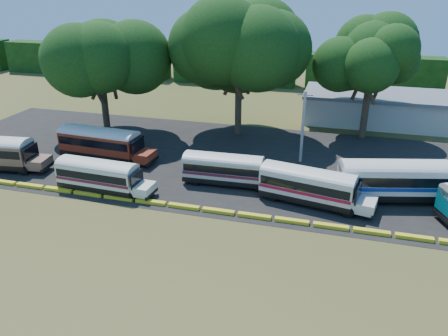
% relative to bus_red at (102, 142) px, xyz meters
% --- Properties ---
extents(ground, '(160.00, 160.00, 0.00)m').
position_rel_bus_red_xyz_m(ground, '(10.48, -8.94, -1.97)').
color(ground, '#374416').
rests_on(ground, ground).
extents(asphalt_strip, '(64.00, 24.00, 0.02)m').
position_rel_bus_red_xyz_m(asphalt_strip, '(11.48, 3.06, -1.96)').
color(asphalt_strip, black).
rests_on(asphalt_strip, ground).
extents(curb, '(53.70, 0.45, 0.30)m').
position_rel_bus_red_xyz_m(curb, '(10.48, -7.94, -1.82)').
color(curb, yellow).
rests_on(curb, ground).
extents(terminal_building, '(19.00, 9.00, 4.00)m').
position_rel_bus_red_xyz_m(terminal_building, '(28.48, 21.06, 0.06)').
color(terminal_building, '#BDB6AD').
rests_on(terminal_building, ground).
extents(treeline_backdrop, '(130.00, 4.00, 6.00)m').
position_rel_bus_red_xyz_m(treeline_backdrop, '(10.48, 39.06, 1.03)').
color(treeline_backdrop, black).
rests_on(treeline_backdrop, ground).
extents(bus_red, '(10.61, 3.28, 3.44)m').
position_rel_bus_red_xyz_m(bus_red, '(0.00, 0.00, 0.00)').
color(bus_red, black).
rests_on(bus_red, ground).
extents(bus_cream_west, '(9.10, 2.68, 2.96)m').
position_rel_bus_red_xyz_m(bus_cream_west, '(3.69, -6.86, -0.30)').
color(bus_cream_west, black).
rests_on(bus_cream_west, ground).
extents(bus_cream_east, '(9.03, 2.53, 2.94)m').
position_rel_bus_red_xyz_m(bus_cream_east, '(14.10, -2.50, -0.31)').
color(bus_cream_east, black).
rests_on(bus_cream_east, ground).
extents(bus_white_red, '(9.91, 4.18, 3.17)m').
position_rel_bus_red_xyz_m(bus_white_red, '(21.94, -4.30, -0.18)').
color(bus_white_red, black).
rests_on(bus_white_red, ground).
extents(bus_white_blue, '(11.36, 5.27, 3.63)m').
position_rel_bus_red_xyz_m(bus_white_blue, '(28.95, -1.74, 0.08)').
color(bus_white_blue, black).
rests_on(bus_white_blue, ground).
extents(tree_west, '(10.98, 10.98, 13.38)m').
position_rel_bus_red_xyz_m(tree_west, '(-3.70, 7.60, 7.35)').
color(tree_west, '#3A271D').
rests_on(tree_west, ground).
extents(tree_center, '(12.48, 12.48, 15.12)m').
position_rel_bus_red_xyz_m(tree_center, '(11.83, 11.87, 8.55)').
color(tree_center, '#3A271D').
rests_on(tree_center, ground).
extents(tree_east, '(9.37, 9.37, 13.46)m').
position_rel_bus_red_xyz_m(tree_east, '(26.64, 14.59, 7.99)').
color(tree_east, '#3A271D').
rests_on(tree_east, ground).
extents(utility_pole, '(1.60, 0.30, 7.48)m').
position_rel_bus_red_xyz_m(utility_pole, '(20.26, 4.86, 1.88)').
color(utility_pole, '#9A978C').
rests_on(utility_pole, ground).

